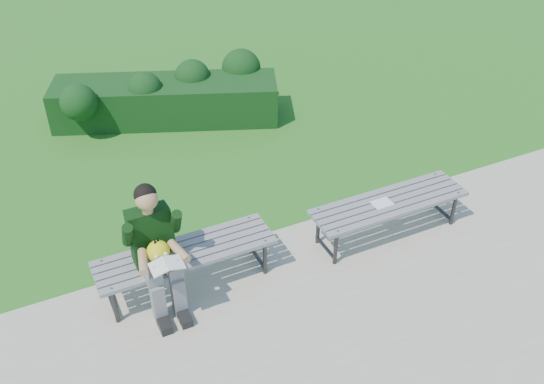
# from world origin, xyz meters

# --- Properties ---
(ground) EXTENTS (80.00, 80.00, 0.00)m
(ground) POSITION_xyz_m (0.00, 0.00, 0.00)
(ground) COLOR #2E7021
(ground) RESTS_ON ground
(walkway) EXTENTS (30.00, 3.50, 0.02)m
(walkway) POSITION_xyz_m (0.00, -1.75, 0.01)
(walkway) COLOR beige
(walkway) RESTS_ON ground
(hedge) EXTENTS (3.33, 1.97, 0.87)m
(hedge) POSITION_xyz_m (-0.27, 3.10, 0.38)
(hedge) COLOR #1A4114
(hedge) RESTS_ON ground
(bench_left) EXTENTS (1.80, 0.50, 0.46)m
(bench_left) POSITION_xyz_m (-1.21, -0.40, 0.42)
(bench_left) COLOR slate
(bench_left) RESTS_ON walkway
(bench_right) EXTENTS (1.80, 0.50, 0.46)m
(bench_right) POSITION_xyz_m (1.09, -0.58, 0.42)
(bench_right) COLOR slate
(bench_right) RESTS_ON walkway
(seated_boy) EXTENTS (0.56, 0.76, 1.31)m
(seated_boy) POSITION_xyz_m (-1.51, -0.49, 0.71)
(seated_boy) COLOR gray
(seated_boy) RESTS_ON walkway
(paper_sheet) EXTENTS (0.22, 0.16, 0.01)m
(paper_sheet) POSITION_xyz_m (0.99, -0.58, 0.47)
(paper_sheet) COLOR white
(paper_sheet) RESTS_ON bench_right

